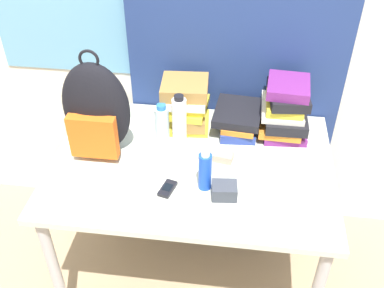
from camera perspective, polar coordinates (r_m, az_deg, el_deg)
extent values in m
cube|color=silver|center=(2.18, 1.82, 16.80)|extent=(6.00, 0.05, 2.50)
cube|color=navy|center=(2.12, 5.99, 15.99)|extent=(1.05, 0.04, 2.50)
cube|color=beige|center=(2.00, 0.00, -2.60)|extent=(1.24, 0.86, 0.03)
cylinder|color=#B2B2B7|center=(2.16, -16.96, -15.33)|extent=(0.05, 0.05, 0.72)
cylinder|color=#B2B2B7|center=(2.63, -11.22, -2.46)|extent=(0.05, 0.05, 0.72)
cylinder|color=#B2B2B7|center=(2.55, 13.85, -4.55)|extent=(0.05, 0.05, 0.72)
ellipsoid|color=black|center=(1.98, -12.03, 4.43)|extent=(0.30, 0.14, 0.44)
cube|color=#E05B19|center=(1.96, -12.44, 0.90)|extent=(0.21, 0.05, 0.20)
torus|color=black|center=(1.86, -12.98, 10.43)|extent=(0.09, 0.01, 0.09)
cube|color=yellow|center=(2.21, -0.32, 2.74)|extent=(0.20, 0.23, 0.02)
cube|color=olive|center=(2.18, -0.32, 3.66)|extent=(0.18, 0.24, 0.06)
cube|color=yellow|center=(2.16, -0.36, 4.68)|extent=(0.18, 0.24, 0.03)
cube|color=yellow|center=(2.15, -0.60, 5.45)|extent=(0.19, 0.23, 0.03)
cube|color=silver|center=(2.13, -0.73, 6.05)|extent=(0.20, 0.23, 0.03)
cube|color=olive|center=(2.11, -0.93, 7.19)|extent=(0.23, 0.22, 0.06)
cube|color=navy|center=(2.19, 5.76, 2.48)|extent=(0.18, 0.28, 0.05)
cube|color=orange|center=(2.17, 6.20, 3.28)|extent=(0.17, 0.29, 0.03)
cube|color=black|center=(2.14, 5.88, 3.97)|extent=(0.24, 0.27, 0.04)
cube|color=#6B2370|center=(2.20, 11.50, 1.91)|extent=(0.21, 0.25, 0.04)
cube|color=orange|center=(2.18, 11.12, 2.77)|extent=(0.20, 0.28, 0.03)
cube|color=black|center=(2.16, 11.80, 3.52)|extent=(0.19, 0.28, 0.05)
cube|color=silver|center=(2.14, 11.39, 4.57)|extent=(0.19, 0.25, 0.03)
cube|color=yellow|center=(2.13, 11.63, 5.29)|extent=(0.16, 0.24, 0.04)
cube|color=black|center=(2.10, 12.11, 6.17)|extent=(0.19, 0.27, 0.05)
cube|color=#6B2370|center=(2.07, 12.15, 7.13)|extent=(0.20, 0.22, 0.05)
cylinder|color=silver|center=(2.09, -3.83, 2.61)|extent=(0.07, 0.07, 0.16)
cylinder|color=#286BB7|center=(2.03, -3.93, 4.71)|extent=(0.04, 0.04, 0.02)
cylinder|color=white|center=(2.05, -1.61, 2.98)|extent=(0.07, 0.07, 0.22)
cylinder|color=black|center=(1.98, -1.68, 5.89)|extent=(0.04, 0.04, 0.02)
cylinder|color=blue|center=(1.81, 1.67, -3.53)|extent=(0.05, 0.05, 0.17)
cylinder|color=white|center=(1.75, 1.72, -1.20)|extent=(0.04, 0.04, 0.02)
cube|color=black|center=(1.85, -3.12, -5.69)|extent=(0.07, 0.11, 0.02)
cube|color=black|center=(1.85, -3.13, -5.50)|extent=(0.04, 0.05, 0.00)
cube|color=gray|center=(2.00, 3.09, -1.48)|extent=(0.16, 0.08, 0.04)
cube|color=#383D47|center=(1.81, 4.13, -5.92)|extent=(0.11, 0.09, 0.06)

